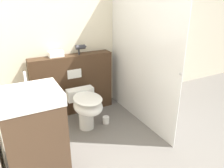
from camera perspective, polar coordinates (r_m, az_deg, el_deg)
wall_back at (r=3.61m, az=-6.99°, el=13.18°), size 8.00×0.06×2.50m
partition_panel at (r=3.55m, az=-10.14°, el=-0.06°), size 1.29×0.22×0.96m
shower_glass at (r=3.13m, az=7.39°, el=7.57°), size 0.04×1.65×2.04m
toilet at (r=3.08m, az=-6.69°, el=-5.81°), size 0.39×0.62×0.54m
sink_vanity at (r=2.34m, az=-19.33°, el=-12.84°), size 0.55×0.49×1.13m
hair_drier at (r=3.42m, az=-8.14°, el=9.45°), size 0.18×0.07×0.15m
folded_towel at (r=3.36m, az=-14.43°, el=7.64°), size 0.22×0.14×0.08m
spare_toilet_roll at (r=3.34m, az=-1.61°, el=-9.37°), size 0.10×0.10×0.11m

